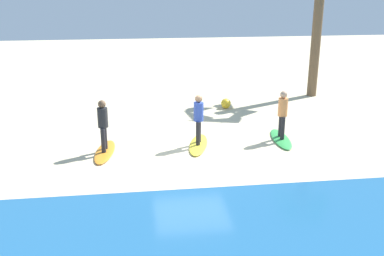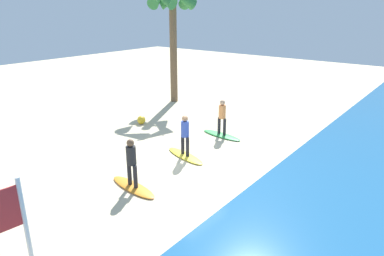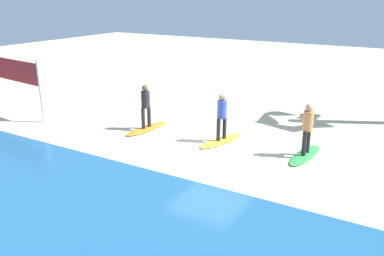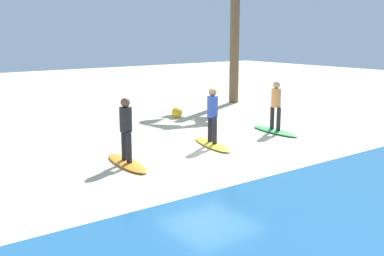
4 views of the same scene
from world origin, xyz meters
TOP-DOWN VIEW (x-y plane):
  - ground_plane at (0.00, 0.00)m, footprint 60.00×60.00m
  - surfboard_green at (-3.17, -0.46)m, footprint 0.76×2.14m
  - surfer_green at (-3.17, -0.46)m, footprint 0.32×0.46m
  - surfboard_yellow at (-0.28, -0.28)m, footprint 1.05×2.17m
  - surfer_yellow at (-0.28, -0.28)m, footprint 0.32×0.45m
  - surfboard_orange at (2.77, -0.03)m, footprint 0.79×2.15m
  - surfer_orange at (2.77, -0.03)m, footprint 0.32×0.46m
  - beach_ball at (-2.12, -4.68)m, footprint 0.42×0.42m

SIDE VIEW (x-z plane):
  - ground_plane at x=0.00m, z-range 0.00..0.00m
  - surfboard_green at x=-3.17m, z-range 0.00..0.09m
  - surfboard_yellow at x=-0.28m, z-range 0.00..0.09m
  - surfboard_orange at x=2.77m, z-range 0.00..0.09m
  - beach_ball at x=-2.12m, z-range 0.00..0.42m
  - surfer_green at x=-3.17m, z-range 0.22..1.86m
  - surfer_yellow at x=-0.28m, z-range 0.22..1.86m
  - surfer_orange at x=2.77m, z-range 0.22..1.86m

